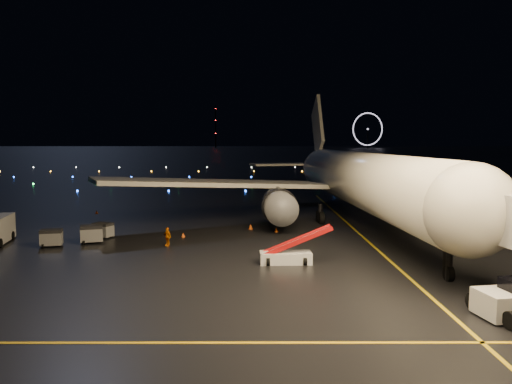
# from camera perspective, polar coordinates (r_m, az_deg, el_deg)

# --- Properties ---
(ground) EXTENTS (2000.00, 2000.00, 0.00)m
(ground) POSITION_cam_1_polar(r_m,az_deg,el_deg) (333.02, -0.28, 4.15)
(ground) COLOR black
(ground) RESTS_ON ground
(lane_centre) EXTENTS (0.25, 80.00, 0.02)m
(lane_centre) POSITION_cam_1_polar(r_m,az_deg,el_deg) (50.01, 12.48, -5.35)
(lane_centre) COLOR gold
(lane_centre) RESTS_ON ground
(lane_cross) EXTENTS (60.00, 0.25, 0.02)m
(lane_cross) POSITION_cam_1_polar(r_m,az_deg,el_deg) (25.55, -14.66, -16.34)
(lane_cross) COLOR gold
(lane_cross) RESTS_ON ground
(airliner) EXTENTS (64.16, 61.28, 17.29)m
(airliner) POSITION_cam_1_polar(r_m,az_deg,el_deg) (61.07, 11.14, 4.83)
(airliner) COLOR silver
(airliner) RESTS_ON ground
(belt_loader) EXTENTS (5.97, 1.84, 2.87)m
(belt_loader) POSITION_cam_1_polar(r_m,az_deg,el_deg) (39.41, 3.42, -6.11)
(belt_loader) COLOR silver
(belt_loader) RESTS_ON ground
(crew_c) EXTENTS (1.03, 1.00, 1.73)m
(crew_c) POSITION_cam_1_polar(r_m,az_deg,el_deg) (46.61, -10.11, -5.04)
(crew_c) COLOR orange
(crew_c) RESTS_ON ground
(safety_cone_0) EXTENTS (0.52, 0.52, 0.54)m
(safety_cone_0) POSITION_cam_1_polar(r_m,az_deg,el_deg) (52.97, 2.33, -4.31)
(safety_cone_0) COLOR #FD5E14
(safety_cone_0) RESTS_ON ground
(safety_cone_1) EXTENTS (0.61, 0.61, 0.56)m
(safety_cone_1) POSITION_cam_1_polar(r_m,az_deg,el_deg) (54.63, -0.61, -3.98)
(safety_cone_1) COLOR #FD5E14
(safety_cone_1) RESTS_ON ground
(safety_cone_2) EXTENTS (0.41, 0.41, 0.45)m
(safety_cone_2) POSITION_cam_1_polar(r_m,az_deg,el_deg) (50.69, -8.32, -4.87)
(safety_cone_2) COLOR #FD5E14
(safety_cone_2) RESTS_ON ground
(safety_cone_3) EXTENTS (0.43, 0.43, 0.47)m
(safety_cone_3) POSITION_cam_1_polar(r_m,az_deg,el_deg) (69.52, -17.75, -2.19)
(safety_cone_3) COLOR #FD5E14
(safety_cone_3) RESTS_ON ground
(ferris_wheel) EXTENTS (49.33, 16.80, 52.00)m
(ferris_wheel) POSITION_cam_1_polar(r_m,az_deg,el_deg) (771.75, 12.65, 6.88)
(ferris_wheel) COLOR black
(ferris_wheel) RESTS_ON ground
(radio_mast) EXTENTS (1.80, 1.80, 64.00)m
(radio_mast) POSITION_cam_1_polar(r_m,az_deg,el_deg) (775.62, -4.64, 7.44)
(radio_mast) COLOR black
(radio_mast) RESTS_ON ground
(taxiway_lights) EXTENTS (164.00, 92.00, 0.36)m
(taxiway_lights) POSITION_cam_1_polar(r_m,az_deg,el_deg) (139.20, -0.56, 1.93)
(taxiway_lights) COLOR black
(taxiway_lights) RESTS_ON ground
(baggage_cart_0) EXTENTS (2.13, 1.84, 1.52)m
(baggage_cart_0) POSITION_cam_1_polar(r_m,az_deg,el_deg) (51.89, -17.08, -4.22)
(baggage_cart_0) COLOR gray
(baggage_cart_0) RESTS_ON ground
(baggage_cart_1) EXTENTS (2.13, 1.72, 1.59)m
(baggage_cart_1) POSITION_cam_1_polar(r_m,az_deg,el_deg) (49.23, -22.35, -4.90)
(baggage_cart_1) COLOR gray
(baggage_cart_1) RESTS_ON ground
(baggage_cart_2) EXTENTS (2.34, 1.95, 1.70)m
(baggage_cart_2) POSITION_cam_1_polar(r_m,az_deg,el_deg) (49.64, -18.29, -4.60)
(baggage_cart_2) COLOR gray
(baggage_cart_2) RESTS_ON ground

